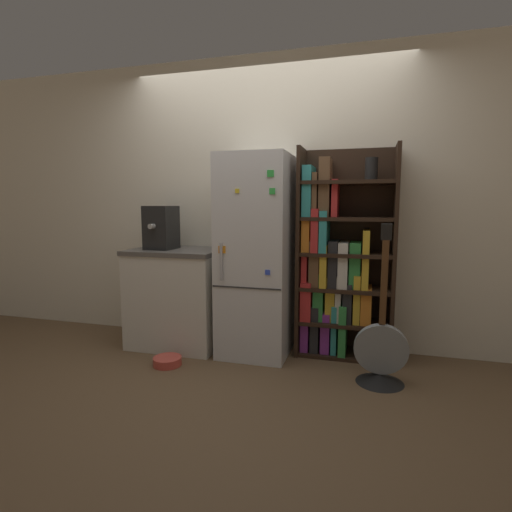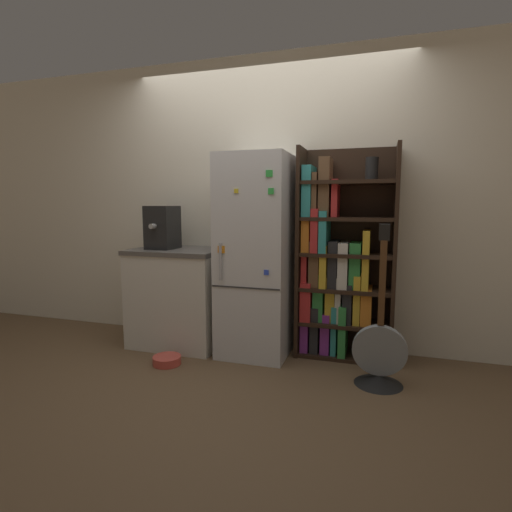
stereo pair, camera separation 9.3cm
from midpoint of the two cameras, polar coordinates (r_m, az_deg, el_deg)
ground_plane at (r=3.47m, az=0.13°, el=-14.27°), size 16.00×16.00×0.00m
wall_back at (r=3.69m, az=2.35°, el=7.64°), size 8.00×0.05×2.60m
refrigerator at (r=3.40m, az=0.87°, el=-0.01°), size 0.58×0.63×1.69m
bookshelf at (r=3.43m, az=12.21°, el=-1.36°), size 0.79×0.36×1.75m
kitchen_counter at (r=3.74m, az=-10.16°, el=-5.69°), size 0.82×0.63×0.88m
espresso_machine at (r=3.69m, az=-12.50°, el=4.01°), size 0.23×0.33×0.39m
guitar at (r=3.08m, az=18.03°, el=-14.17°), size 0.38×0.34×1.16m
pet_bowl at (r=3.39m, az=-11.82°, el=-14.30°), size 0.23×0.23×0.07m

